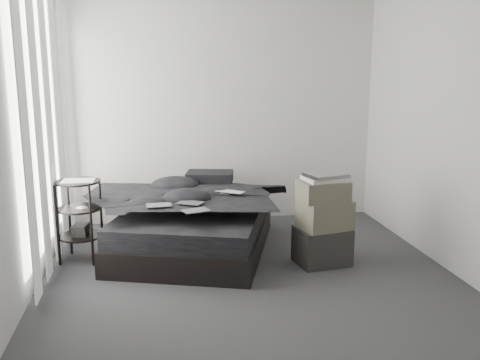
{
  "coord_description": "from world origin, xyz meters",
  "views": [
    {
      "loc": [
        -0.79,
        -4.1,
        1.81
      ],
      "look_at": [
        0.0,
        0.8,
        0.75
      ],
      "focal_mm": 40.0,
      "sensor_mm": 36.0,
      "label": 1
    }
  ],
  "objects": [
    {
      "name": "floor",
      "position": [
        0.0,
        0.0,
        0.0
      ],
      "size": [
        3.6,
        4.2,
        0.01
      ],
      "primitive_type": "cube",
      "color": "#37373A",
      "rests_on": "ground"
    },
    {
      "name": "wall_back",
      "position": [
        0.0,
        2.1,
        1.3
      ],
      "size": [
        3.6,
        0.01,
        2.6
      ],
      "primitive_type": "cube",
      "color": "silver",
      "rests_on": "ground"
    },
    {
      "name": "wall_front",
      "position": [
        0.0,
        -2.1,
        1.3
      ],
      "size": [
        3.6,
        0.01,
        2.6
      ],
      "primitive_type": "cube",
      "color": "silver",
      "rests_on": "ground"
    },
    {
      "name": "wall_left",
      "position": [
        -1.8,
        0.0,
        1.3
      ],
      "size": [
        0.01,
        4.2,
        2.6
      ],
      "primitive_type": "cube",
      "color": "silver",
      "rests_on": "ground"
    },
    {
      "name": "wall_right",
      "position": [
        1.8,
        0.0,
        1.3
      ],
      "size": [
        0.01,
        4.2,
        2.6
      ],
      "primitive_type": "cube",
      "color": "silver",
      "rests_on": "ground"
    },
    {
      "name": "window_left",
      "position": [
        -1.78,
        0.9,
        1.35
      ],
      "size": [
        0.02,
        2.0,
        2.3
      ],
      "primitive_type": "cube",
      "color": "white",
      "rests_on": "wall_left"
    },
    {
      "name": "curtain_left",
      "position": [
        -1.73,
        0.9,
        1.28
      ],
      "size": [
        0.06,
        2.12,
        2.48
      ],
      "primitive_type": "cube",
      "color": "white",
      "rests_on": "wall_left"
    },
    {
      "name": "bed",
      "position": [
        -0.42,
        1.02,
        0.12
      ],
      "size": [
        1.83,
        2.11,
        0.24
      ],
      "primitive_type": "cube",
      "rotation": [
        0.0,
        0.0,
        -0.31
      ],
      "color": "black",
      "rests_on": "floor"
    },
    {
      "name": "mattress",
      "position": [
        -0.42,
        1.02,
        0.34
      ],
      "size": [
        1.76,
        2.04,
        0.19
      ],
      "primitive_type": "cube",
      "rotation": [
        0.0,
        0.0,
        -0.31
      ],
      "color": "black",
      "rests_on": "bed"
    },
    {
      "name": "duvet",
      "position": [
        -0.43,
        0.98,
        0.54
      ],
      "size": [
        1.72,
        1.85,
        0.21
      ],
      "primitive_type": "imported",
      "rotation": [
        0.0,
        0.0,
        -0.31
      ],
      "color": "black",
      "rests_on": "mattress"
    },
    {
      "name": "pillow_lower",
      "position": [
        -0.25,
        1.69,
        0.49
      ],
      "size": [
        0.62,
        0.51,
        0.12
      ],
      "primitive_type": "cube",
      "rotation": [
        0.0,
        0.0,
        -0.31
      ],
      "color": "black",
      "rests_on": "mattress"
    },
    {
      "name": "pillow_upper",
      "position": [
        -0.2,
        1.66,
        0.61
      ],
      "size": [
        0.56,
        0.44,
        0.11
      ],
      "primitive_type": "cube",
      "rotation": [
        0.0,
        0.0,
        -0.2
      ],
      "color": "black",
      "rests_on": "pillow_lower"
    },
    {
      "name": "laptop",
      "position": [
        -0.09,
        0.96,
        0.65
      ],
      "size": [
        0.34,
        0.32,
        0.02
      ],
      "primitive_type": "imported",
      "rotation": [
        0.0,
        0.0,
        -0.62
      ],
      "color": "silver",
      "rests_on": "duvet"
    },
    {
      "name": "comic_a",
      "position": [
        -0.77,
        0.63,
        0.64
      ],
      "size": [
        0.24,
        0.16,
        0.01
      ],
      "primitive_type": "cube",
      "rotation": [
        0.0,
        0.0,
        0.08
      ],
      "color": "black",
      "rests_on": "duvet"
    },
    {
      "name": "comic_b",
      "position": [
        -0.48,
        0.68,
        0.65
      ],
      "size": [
        0.27,
        0.24,
        0.01
      ],
      "primitive_type": "cube",
      "rotation": [
        0.0,
        0.0,
        -0.52
      ],
      "color": "black",
      "rests_on": "duvet"
    },
    {
      "name": "comic_c",
      "position": [
        -0.46,
        0.4,
        0.65
      ],
      "size": [
        0.26,
        0.21,
        0.01
      ],
      "primitive_type": "cube",
      "rotation": [
        0.0,
        0.0,
        0.3
      ],
      "color": "black",
      "rests_on": "duvet"
    },
    {
      "name": "side_stand",
      "position": [
        -1.51,
        0.92,
        0.38
      ],
      "size": [
        0.48,
        0.48,
        0.76
      ],
      "primitive_type": "cylinder",
      "rotation": [
        0.0,
        0.0,
        -0.2
      ],
      "color": "black",
      "rests_on": "floor"
    },
    {
      "name": "papers",
      "position": [
        -1.5,
        0.91,
        0.77
      ],
      "size": [
        0.3,
        0.22,
        0.02
      ],
      "primitive_type": "cube",
      "rotation": [
        0.0,
        0.0,
        -0.02
      ],
      "color": "white",
      "rests_on": "side_stand"
    },
    {
      "name": "floor_books",
      "position": [
        -1.1,
        0.75,
        0.07
      ],
      "size": [
        0.21,
        0.24,
        0.14
      ],
      "primitive_type": "cube",
      "rotation": [
        0.0,
        0.0,
        -0.37
      ],
      "color": "black",
      "rests_on": "floor"
    },
    {
      "name": "box_lower",
      "position": [
        0.72,
        0.46,
        0.17
      ],
      "size": [
        0.52,
        0.44,
        0.35
      ],
      "primitive_type": "cube",
      "rotation": [
        0.0,
        0.0,
        0.16
      ],
      "color": "#242424",
      "rests_on": "floor"
    },
    {
      "name": "box_mid",
      "position": [
        0.73,
        0.45,
        0.48
      ],
      "size": [
        0.5,
        0.44,
        0.26
      ],
      "primitive_type": "cube",
      "rotation": [
        0.0,
        0.0,
        0.23
      ],
      "color": "#5E5A4A",
      "rests_on": "box_lower"
    },
    {
      "name": "box_upper",
      "position": [
        0.71,
        0.46,
        0.7
      ],
      "size": [
        0.45,
        0.38,
        0.18
      ],
      "primitive_type": "cube",
      "rotation": [
        0.0,
        0.0,
        0.11
      ],
      "color": "#5E5A4A",
      "rests_on": "box_mid"
    },
    {
      "name": "art_book_white",
      "position": [
        0.72,
        0.46,
        0.81
      ],
      "size": [
        0.4,
        0.34,
        0.04
      ],
      "primitive_type": "cube",
      "rotation": [
        0.0,
        0.0,
        0.16
      ],
      "color": "silver",
      "rests_on": "box_upper"
    },
    {
      "name": "art_book_snake",
      "position": [
        0.73,
        0.45,
        0.84
      ],
      "size": [
        0.41,
        0.36,
        0.03
      ],
      "primitive_type": "cube",
      "rotation": [
        0.0,
        0.0,
        0.26
      ],
      "color": "silver",
      "rests_on": "art_book_white"
    }
  ]
}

